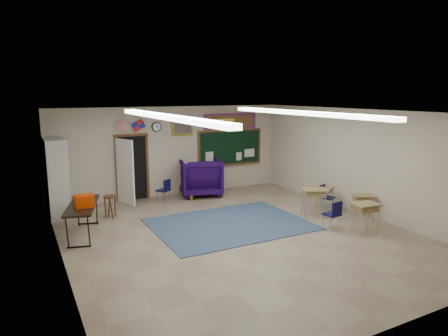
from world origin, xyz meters
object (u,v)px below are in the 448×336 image
student_desk_front_right (325,197)px  wooden_stool (110,206)px  folding_table (83,218)px  student_desk_front_left (314,201)px  wingback_armchair (200,177)px

student_desk_front_right → wooden_stool: bearing=128.1°
folding_table → wooden_stool: bearing=68.2°
folding_table → wooden_stool: folding_table is taller
student_desk_front_left → student_desk_front_right: 0.93m
student_desk_front_right → folding_table: 6.88m
wingback_armchair → student_desk_front_left: 4.11m
wingback_armchair → student_desk_front_left: (1.83, -3.68, -0.18)m
student_desk_front_left → student_desk_front_right: bearing=56.1°
student_desk_front_right → folding_table: (-6.81, 0.97, 0.06)m
student_desk_front_right → folding_table: folding_table is taller
folding_table → wooden_stool: (0.89, 1.14, -0.11)m
wingback_armchair → wooden_stool: (-3.28, -1.12, -0.30)m
wingback_armchair → folding_table: size_ratio=0.69×
wingback_armchair → folding_table: bearing=42.9°
student_desk_front_right → wingback_armchair: bearing=97.0°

